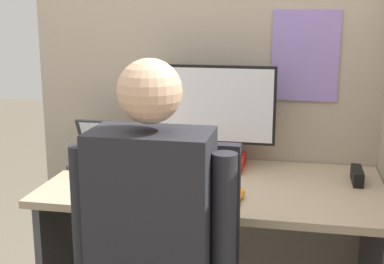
{
  "coord_description": "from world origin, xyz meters",
  "views": [
    {
      "loc": [
        0.32,
        -1.7,
        1.44
      ],
      "look_at": [
        -0.06,
        0.18,
        0.99
      ],
      "focal_mm": 50.0,
      "sensor_mm": 36.0,
      "label": 1
    }
  ],
  "objects_px": {
    "laptop": "(108,156)",
    "carrot_toy": "(238,198)",
    "monitor": "(213,109)",
    "stapler": "(357,176)",
    "paper_box": "(212,161)",
    "person": "(147,261)"
  },
  "relations": [
    {
      "from": "laptop",
      "to": "carrot_toy",
      "type": "bearing_deg",
      "value": -30.49
    },
    {
      "from": "carrot_toy",
      "to": "stapler",
      "type": "bearing_deg",
      "value": 36.75
    },
    {
      "from": "monitor",
      "to": "person",
      "type": "xyz_separation_m",
      "value": [
        -0.02,
        -0.98,
        -0.25
      ]
    },
    {
      "from": "paper_box",
      "to": "monitor",
      "type": "relative_size",
      "value": 0.52
    },
    {
      "from": "carrot_toy",
      "to": "paper_box",
      "type": "bearing_deg",
      "value": 111.2
    },
    {
      "from": "monitor",
      "to": "stapler",
      "type": "xyz_separation_m",
      "value": [
        0.62,
        -0.11,
        -0.23
      ]
    },
    {
      "from": "person",
      "to": "stapler",
      "type": "bearing_deg",
      "value": 53.6
    },
    {
      "from": "paper_box",
      "to": "person",
      "type": "bearing_deg",
      "value": -91.34
    },
    {
      "from": "stapler",
      "to": "paper_box",
      "type": "bearing_deg",
      "value": 170.35
    },
    {
      "from": "monitor",
      "to": "carrot_toy",
      "type": "xyz_separation_m",
      "value": [
        0.17,
        -0.44,
        -0.24
      ]
    },
    {
      "from": "stapler",
      "to": "person",
      "type": "bearing_deg",
      "value": -126.4
    },
    {
      "from": "person",
      "to": "paper_box",
      "type": "bearing_deg",
      "value": 88.66
    },
    {
      "from": "paper_box",
      "to": "monitor",
      "type": "height_order",
      "value": "monitor"
    },
    {
      "from": "paper_box",
      "to": "monitor",
      "type": "bearing_deg",
      "value": 90.0
    },
    {
      "from": "carrot_toy",
      "to": "laptop",
      "type": "bearing_deg",
      "value": 149.51
    },
    {
      "from": "monitor",
      "to": "laptop",
      "type": "distance_m",
      "value": 0.52
    },
    {
      "from": "paper_box",
      "to": "stapler",
      "type": "height_order",
      "value": "stapler"
    },
    {
      "from": "monitor",
      "to": "stapler",
      "type": "relative_size",
      "value": 3.48
    },
    {
      "from": "carrot_toy",
      "to": "monitor",
      "type": "bearing_deg",
      "value": 111.08
    },
    {
      "from": "laptop",
      "to": "carrot_toy",
      "type": "distance_m",
      "value": 0.74
    },
    {
      "from": "monitor",
      "to": "laptop",
      "type": "relative_size",
      "value": 1.82
    },
    {
      "from": "laptop",
      "to": "stapler",
      "type": "relative_size",
      "value": 1.91
    }
  ]
}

